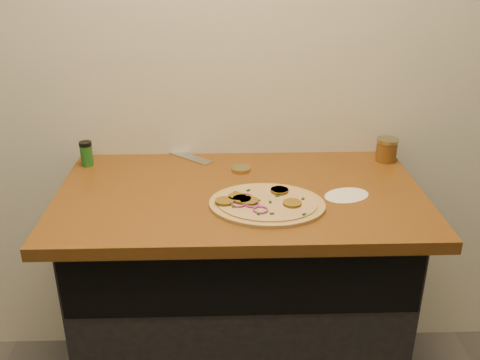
{
  "coord_description": "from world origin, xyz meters",
  "views": [
    {
      "loc": [
        -0.05,
        -0.17,
        1.66
      ],
      "look_at": [
        -0.0,
        1.39,
        0.95
      ],
      "focal_mm": 40.0,
      "sensor_mm": 36.0,
      "label": 1
    }
  ],
  "objects_px": {
    "chefs_knife": "(170,150)",
    "salsa_jar": "(387,150)",
    "spice_shaker": "(86,154)",
    "pizza": "(266,203)"
  },
  "relations": [
    {
      "from": "chefs_knife",
      "to": "salsa_jar",
      "type": "distance_m",
      "value": 0.82
    },
    {
      "from": "salsa_jar",
      "to": "spice_shaker",
      "type": "xyz_separation_m",
      "value": [
        -1.1,
        -0.01,
        0.0
      ]
    },
    {
      "from": "salsa_jar",
      "to": "spice_shaker",
      "type": "height_order",
      "value": "spice_shaker"
    },
    {
      "from": "pizza",
      "to": "salsa_jar",
      "type": "height_order",
      "value": "salsa_jar"
    },
    {
      "from": "pizza",
      "to": "salsa_jar",
      "type": "xyz_separation_m",
      "value": [
        0.47,
        0.35,
        0.03
      ]
    },
    {
      "from": "pizza",
      "to": "salsa_jar",
      "type": "relative_size",
      "value": 4.57
    },
    {
      "from": "pizza",
      "to": "chefs_knife",
      "type": "relative_size",
      "value": 1.38
    },
    {
      "from": "chefs_knife",
      "to": "pizza",
      "type": "bearing_deg",
      "value": -54.53
    },
    {
      "from": "chefs_knife",
      "to": "salsa_jar",
      "type": "bearing_deg",
      "value": -8.32
    },
    {
      "from": "salsa_jar",
      "to": "spice_shaker",
      "type": "relative_size",
      "value": 0.95
    }
  ]
}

